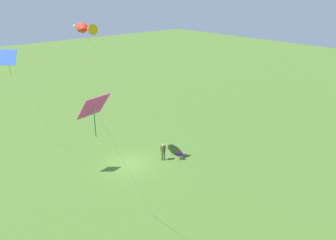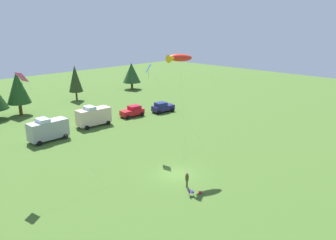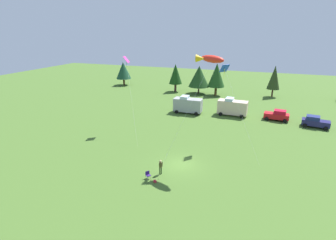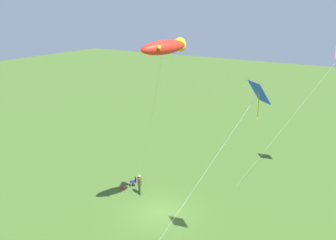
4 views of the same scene
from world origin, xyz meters
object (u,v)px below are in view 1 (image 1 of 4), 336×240
object	(u,v)px
kite_large_fish	(84,28)
kite_diamond_rainbow	(96,111)
folding_chair	(180,155)
kite_diamond_blue	(9,60)
backpack_on_grass	(176,153)
person_kite_flyer	(163,151)

from	to	relation	value
kite_large_fish	kite_diamond_rainbow	distance (m)	15.87
kite_large_fish	folding_chair	bearing A→B (deg)	-127.37
kite_diamond_blue	kite_diamond_rainbow	bearing A→B (deg)	175.41
folding_chair	backpack_on_grass	bearing A→B (deg)	16.68
backpack_on_grass	kite_diamond_rainbow	xyz separation A→B (m)	(-10.28, 13.86, 10.71)
backpack_on_grass	kite_large_fish	world-z (taller)	kite_large_fish
person_kite_flyer	backpack_on_grass	world-z (taller)	person_kite_flyer
kite_large_fish	kite_diamond_blue	xyz separation A→B (m)	(1.01, 5.83, -1.98)
kite_diamond_blue	kite_diamond_rainbow	xyz separation A→B (m)	(-15.14, 1.22, 0.43)
person_kite_flyer	folding_chair	distance (m)	1.71
backpack_on_grass	kite_diamond_rainbow	bearing A→B (deg)	126.58
person_kite_flyer	kite_diamond_rainbow	size ratio (longest dim) A/B	0.15
person_kite_flyer	kite_diamond_blue	size ratio (longest dim) A/B	0.16
kite_large_fish	kite_diamond_blue	distance (m)	6.24
person_kite_flyer	kite_large_fish	world-z (taller)	kite_large_fish
backpack_on_grass	kite_diamond_blue	xyz separation A→B (m)	(4.86, 12.64, 10.28)
backpack_on_grass	kite_diamond_blue	world-z (taller)	kite_diamond_blue
backpack_on_grass	kite_large_fish	bearing A→B (deg)	60.51
folding_chair	kite_large_fish	distance (m)	14.33
kite_diamond_blue	person_kite_flyer	bearing A→B (deg)	-114.20
folding_chair	kite_large_fish	size ratio (longest dim) A/B	0.06
backpack_on_grass	kite_diamond_blue	size ratio (longest dim) A/B	0.03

